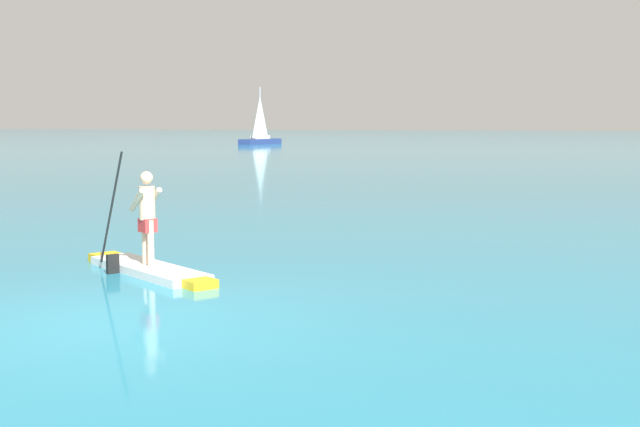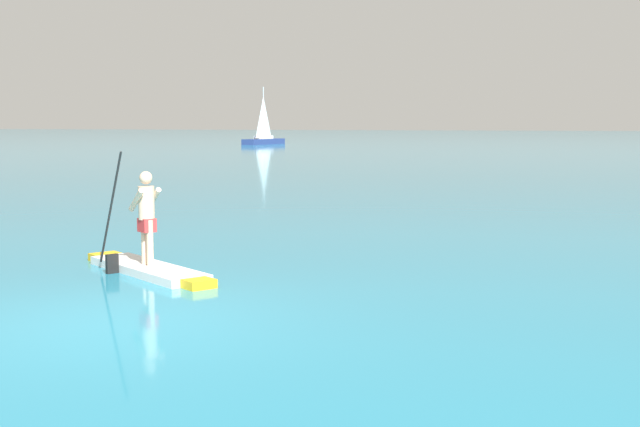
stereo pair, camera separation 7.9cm
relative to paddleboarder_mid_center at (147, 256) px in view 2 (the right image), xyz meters
The scene contains 3 objects.
ground 3.38m from the paddleboarder_mid_center, 68.10° to the right, with size 440.00×440.00×0.00m, color teal.
paddleboarder_mid_center is the anchor object (origin of this frame).
sailboat_left_horizon 76.93m from the paddleboarder_mid_center, 108.81° to the left, with size 2.76×6.61×6.10m.
Camera 2 is at (5.25, -9.00, 2.46)m, focal length 47.17 mm.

